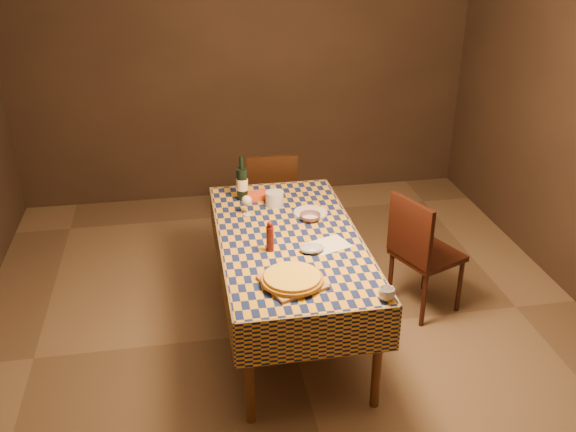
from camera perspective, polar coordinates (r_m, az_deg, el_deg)
The scene contains 16 objects.
room at distance 4.03m, azimuth 0.12°, elevation 5.44°, with size 5.00×5.10×2.70m.
dining_table at distance 4.31m, azimuth 0.12°, elevation -2.75°, with size 0.94×1.84×0.77m.
cutting_board at distance 3.76m, azimuth 0.39°, elevation -5.91°, with size 0.32×0.32×0.02m, color #997148.
pizza at distance 3.75m, azimuth 0.39°, elevation -5.55°, with size 0.42×0.42×0.04m.
pepper_mill at distance 4.06m, azimuth -1.61°, elevation -1.89°, with size 0.06×0.06×0.21m.
bowl at distance 4.49m, azimuth 1.98°, elevation -0.11°, with size 0.15×0.15×0.05m, color #684C57.
wine_glass at distance 4.54m, azimuth -3.69°, elevation 1.32°, with size 0.07×0.07×0.15m.
wine_bottle at distance 4.78m, azimuth -4.10°, elevation 2.92°, with size 0.10×0.10×0.34m.
deli_tub at distance 4.69m, azimuth -1.21°, elevation 1.52°, with size 0.13×0.13×0.11m, color silver.
takeout_container at distance 4.83m, azimuth -2.76°, elevation 1.82°, with size 0.17×0.12×0.04m, color #CC481A.
white_plate at distance 4.59m, azimuth 2.01°, elevation 0.28°, with size 0.24×0.24×0.01m, color silver.
tumbler at distance 3.65m, azimuth 8.76°, elevation -6.86°, with size 0.09×0.09×0.07m, color silver.
flour_patch at distance 4.18m, azimuth 3.66°, elevation -2.57°, with size 0.25×0.19×0.00m, color white.
flour_bag at distance 4.09m, azimuth 2.13°, elevation -2.89°, with size 0.16×0.12×0.05m, color #97AAC1.
chair_far at distance 5.47m, azimuth -1.53°, elevation 1.78°, with size 0.44×0.45×0.93m.
chair_right at distance 4.73m, azimuth 11.65°, elevation -2.89°, with size 0.56×0.55×0.93m.
Camera 1 is at (-0.67, -3.72, 2.77)m, focal length 40.00 mm.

